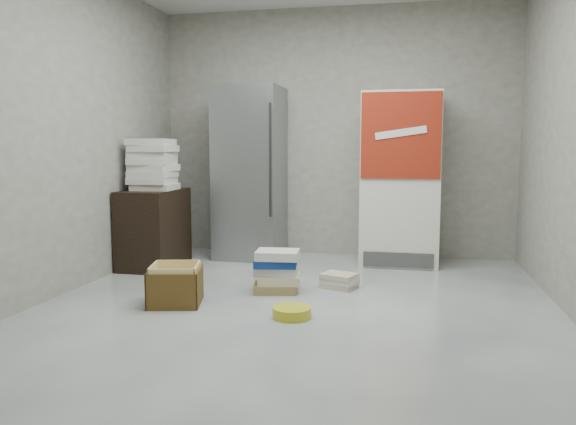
# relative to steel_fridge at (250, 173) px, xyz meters

# --- Properties ---
(ground) EXTENTS (5.00, 5.00, 0.00)m
(ground) POSITION_rel_steel_fridge_xyz_m (0.90, -2.13, -0.95)
(ground) COLOR silver
(ground) RESTS_ON ground
(room_shell) EXTENTS (4.04, 5.04, 2.82)m
(room_shell) POSITION_rel_steel_fridge_xyz_m (0.90, -2.13, 0.85)
(room_shell) COLOR #A6A195
(room_shell) RESTS_ON ground
(steel_fridge) EXTENTS (0.70, 0.72, 1.90)m
(steel_fridge) POSITION_rel_steel_fridge_xyz_m (0.00, 0.00, 0.00)
(steel_fridge) COLOR gray
(steel_fridge) RESTS_ON ground
(coke_cooler) EXTENTS (0.80, 0.73, 1.80)m
(coke_cooler) POSITION_rel_steel_fridge_xyz_m (1.65, -0.01, -0.05)
(coke_cooler) COLOR silver
(coke_cooler) RESTS_ON ground
(wood_shelf) EXTENTS (0.50, 0.80, 0.80)m
(wood_shelf) POSITION_rel_steel_fridge_xyz_m (-0.83, -0.73, -0.55)
(wood_shelf) COLOR black
(wood_shelf) RESTS_ON ground
(supply_box_stack) EXTENTS (0.45, 0.45, 0.52)m
(supply_box_stack) POSITION_rel_steel_fridge_xyz_m (-0.82, -0.73, 0.11)
(supply_box_stack) COLOR silver
(supply_box_stack) RESTS_ON wood_shelf
(phonebook_stack_main) EXTENTS (0.44, 0.36, 0.36)m
(phonebook_stack_main) POSITION_rel_steel_fridge_xyz_m (0.65, -1.47, -0.77)
(phonebook_stack_main) COLOR olive
(phonebook_stack_main) RESTS_ON ground
(phonebook_stack_side) EXTENTS (0.35, 0.31, 0.13)m
(phonebook_stack_side) POSITION_rel_steel_fridge_xyz_m (1.16, -1.23, -0.89)
(phonebook_stack_side) COLOR #C9B693
(phonebook_stack_side) RESTS_ON ground
(cardboard_box) EXTENTS (0.48, 0.48, 0.32)m
(cardboard_box) POSITION_rel_steel_fridge_xyz_m (-0.05, -2.01, -0.82)
(cardboard_box) COLOR gold
(cardboard_box) RESTS_ON ground
(bucket_lid) EXTENTS (0.32, 0.32, 0.08)m
(bucket_lid) POSITION_rel_steel_fridge_xyz_m (0.92, -2.16, -0.91)
(bucket_lid) COLOR gold
(bucket_lid) RESTS_ON ground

